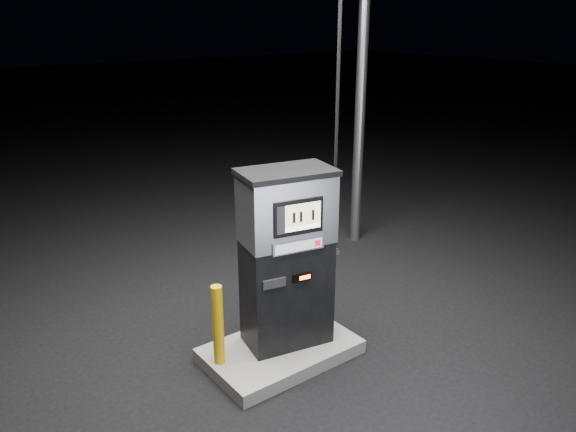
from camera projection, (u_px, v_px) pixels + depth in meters
ground at (280, 357)px, 6.11m from camera, size 80.00×80.00×0.00m
pump_island at (280, 351)px, 6.09m from camera, size 1.60×1.00×0.15m
fuel_dispenser at (287, 257)px, 5.83m from camera, size 1.11×0.75×4.00m
bollard_left at (218, 325)px, 5.62m from camera, size 0.14×0.14×0.86m
bollard_right at (315, 294)px, 6.30m from camera, size 0.14×0.14×0.82m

